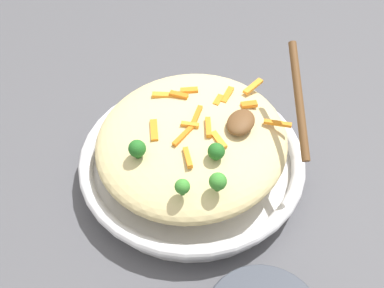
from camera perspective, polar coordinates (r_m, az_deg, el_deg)
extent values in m
plane|color=#4C4C51|center=(0.78, 0.00, -3.49)|extent=(2.40, 2.40, 0.00)
cylinder|color=silver|center=(0.77, 0.00, -2.85)|extent=(0.34, 0.34, 0.03)
torus|color=silver|center=(0.75, 0.00, -1.65)|extent=(0.37, 0.37, 0.02)
torus|color=black|center=(0.75, 0.00, -1.43)|extent=(0.36, 0.36, 0.00)
ellipsoid|color=#DBC689|center=(0.72, 0.00, 0.51)|extent=(0.31, 0.30, 0.08)
cube|color=orange|center=(0.71, 10.62, 2.55)|extent=(0.02, 0.04, 0.01)
cube|color=orange|center=(0.68, 1.91, 1.87)|extent=(0.04, 0.02, 0.01)
cube|color=orange|center=(0.74, -1.64, 6.09)|extent=(0.01, 0.03, 0.01)
cube|color=orange|center=(0.75, 4.41, 6.08)|extent=(0.04, 0.01, 0.01)
cube|color=orange|center=(0.75, -0.36, 6.66)|extent=(0.02, 0.03, 0.01)
cube|color=orange|center=(0.73, 7.12, 4.90)|extent=(0.02, 0.03, 0.01)
cube|color=orange|center=(0.67, 3.35, 0.51)|extent=(0.03, 0.03, 0.01)
cube|color=orange|center=(0.73, 3.28, 5.44)|extent=(0.02, 0.01, 0.01)
cube|color=orange|center=(0.69, -0.48, 2.48)|extent=(0.01, 0.03, 0.01)
cube|color=orange|center=(0.70, 0.53, 3.63)|extent=(0.04, 0.01, 0.01)
cube|color=orange|center=(0.74, -3.50, 6.07)|extent=(0.02, 0.04, 0.01)
cube|color=orange|center=(0.77, 7.61, 7.13)|extent=(0.04, 0.02, 0.01)
cube|color=orange|center=(0.64, -0.54, -1.71)|extent=(0.03, 0.03, 0.01)
cube|color=orange|center=(0.69, -4.74, 1.71)|extent=(0.04, 0.03, 0.01)
cube|color=orange|center=(0.67, -1.17, 1.03)|extent=(0.04, 0.01, 0.01)
cylinder|color=#377928|center=(0.61, -1.19, -5.95)|extent=(0.01, 0.01, 0.01)
sphere|color=#3D8E33|center=(0.60, -1.21, -5.31)|extent=(0.02, 0.02, 0.02)
cylinder|color=#377928|center=(0.62, 3.20, -5.39)|extent=(0.01, 0.01, 0.01)
sphere|color=#3D8E33|center=(0.61, 3.25, -4.67)|extent=(0.02, 0.02, 0.02)
cylinder|color=#205B1C|center=(0.66, -6.74, -1.32)|extent=(0.01, 0.01, 0.01)
sphere|color=#236B23|center=(0.65, -6.85, -0.56)|extent=(0.03, 0.03, 0.03)
cylinder|color=#205B1C|center=(0.65, 3.01, -1.61)|extent=(0.01, 0.01, 0.01)
sphere|color=#236B23|center=(0.64, 3.05, -0.91)|extent=(0.02, 0.02, 0.02)
ellipsoid|color=brown|center=(0.69, 6.09, 2.73)|extent=(0.06, 0.04, 0.02)
cylinder|color=brown|center=(0.68, 13.18, 5.39)|extent=(0.15, 0.09, 0.09)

